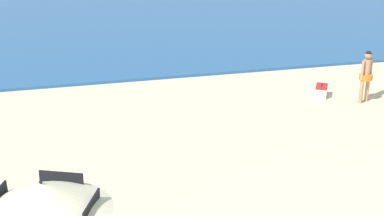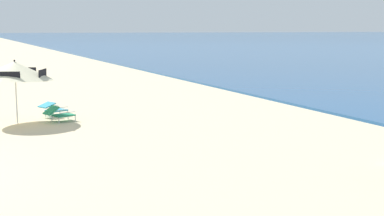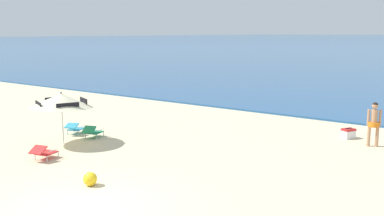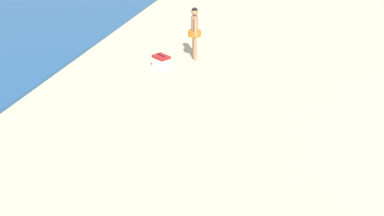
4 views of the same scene
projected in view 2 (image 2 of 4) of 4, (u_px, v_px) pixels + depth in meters
beach_umbrella_striped_main at (15, 70)px, 15.96m from camera, size 2.36×2.39×1.99m
lounge_chair_under_umbrella at (53, 108)px, 17.45m from camera, size 0.83×1.00×0.50m
lounge_chair_facing_sea at (59, 113)px, 16.47m from camera, size 0.78×1.01×0.53m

